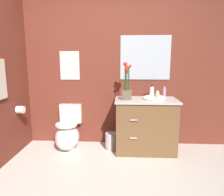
% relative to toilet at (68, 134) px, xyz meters
% --- Properties ---
extents(wall_back, '(4.22, 0.05, 2.50)m').
position_rel_toilet_xyz_m(wall_back, '(0.83, 0.30, 1.01)').
color(wall_back, maroon).
rests_on(wall_back, ground_plane).
extents(toilet, '(0.38, 0.59, 0.69)m').
position_rel_toilet_xyz_m(toilet, '(0.00, 0.00, 0.00)').
color(toilet, white).
rests_on(toilet, ground_plane).
extents(vanity_cabinet, '(0.94, 0.56, 1.01)m').
position_rel_toilet_xyz_m(vanity_cabinet, '(1.24, -0.03, 0.18)').
color(vanity_cabinet, brown).
rests_on(vanity_cabinet, ground_plane).
extents(flower_vase, '(0.14, 0.14, 0.56)m').
position_rel_toilet_xyz_m(flower_vase, '(0.94, -0.07, 0.79)').
color(flower_vase, brown).
rests_on(flower_vase, vanity_cabinet).
extents(soap_bottle, '(0.05, 0.05, 0.17)m').
position_rel_toilet_xyz_m(soap_bottle, '(1.53, 0.11, 0.66)').
color(soap_bottle, '#B28CBF').
rests_on(soap_bottle, vanity_cabinet).
extents(lotion_bottle, '(0.07, 0.07, 0.20)m').
position_rel_toilet_xyz_m(lotion_bottle, '(1.33, 0.09, 0.68)').
color(lotion_bottle, white).
rests_on(lotion_bottle, vanity_cabinet).
extents(hand_wash_bottle, '(0.06, 0.06, 0.15)m').
position_rel_toilet_xyz_m(hand_wash_bottle, '(1.38, -0.13, 0.65)').
color(hand_wash_bottle, beige).
rests_on(hand_wash_bottle, vanity_cabinet).
extents(trash_bin, '(0.18, 0.18, 0.27)m').
position_rel_toilet_xyz_m(trash_bin, '(0.70, -0.01, -0.11)').
color(trash_bin, '#B7B7BC').
rests_on(trash_bin, ground_plane).
extents(wall_poster, '(0.32, 0.01, 0.46)m').
position_rel_toilet_xyz_m(wall_poster, '(0.00, 0.27, 1.08)').
color(wall_poster, silver).
extents(wall_mirror, '(0.80, 0.01, 0.70)m').
position_rel_toilet_xyz_m(wall_mirror, '(1.24, 0.27, 1.21)').
color(wall_mirror, '#B2BCC6').
extents(toilet_paper_roll, '(0.11, 0.11, 0.11)m').
position_rel_toilet_xyz_m(toilet_paper_roll, '(-0.65, -0.20, 0.44)').
color(toilet_paper_roll, white).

